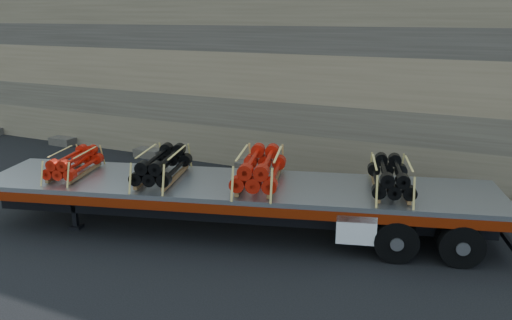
{
  "coord_description": "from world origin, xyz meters",
  "views": [
    {
      "loc": [
        5.11,
        -12.42,
        5.99
      ],
      "look_at": [
        -1.01,
        0.8,
        1.74
      ],
      "focal_mm": 35.0,
      "sensor_mm": 36.0,
      "label": 1
    }
  ],
  "objects_px": {
    "bundle_midfront": "(162,166)",
    "bundle_rear": "(391,177)",
    "trailer": "(236,207)",
    "bundle_midrear": "(260,169)",
    "bundle_front": "(74,164)"
  },
  "relations": [
    {
      "from": "trailer",
      "to": "bundle_front",
      "type": "relative_size",
      "value": 7.56
    },
    {
      "from": "bundle_rear",
      "to": "bundle_front",
      "type": "bearing_deg",
      "value": -180.0
    },
    {
      "from": "trailer",
      "to": "bundle_rear",
      "type": "distance_m",
      "value": 4.35
    },
    {
      "from": "bundle_midfront",
      "to": "bundle_rear",
      "type": "relative_size",
      "value": 1.03
    },
    {
      "from": "bundle_front",
      "to": "bundle_midrear",
      "type": "distance_m",
      "value": 5.54
    },
    {
      "from": "trailer",
      "to": "bundle_midrear",
      "type": "distance_m",
      "value": 1.34
    },
    {
      "from": "bundle_midrear",
      "to": "bundle_rear",
      "type": "relative_size",
      "value": 1.13
    },
    {
      "from": "trailer",
      "to": "bundle_midrear",
      "type": "height_order",
      "value": "bundle_midrear"
    },
    {
      "from": "bundle_midfront",
      "to": "bundle_rear",
      "type": "distance_m",
      "value": 6.35
    },
    {
      "from": "bundle_front",
      "to": "bundle_rear",
      "type": "relative_size",
      "value": 0.88
    },
    {
      "from": "bundle_front",
      "to": "bundle_rear",
      "type": "height_order",
      "value": "bundle_rear"
    },
    {
      "from": "bundle_front",
      "to": "bundle_midfront",
      "type": "relative_size",
      "value": 0.85
    },
    {
      "from": "bundle_midfront",
      "to": "bundle_midrear",
      "type": "bearing_deg",
      "value": 0.0
    },
    {
      "from": "bundle_midfront",
      "to": "bundle_rear",
      "type": "xyz_separation_m",
      "value": [
        6.12,
        1.72,
        -0.01
      ]
    },
    {
      "from": "bundle_rear",
      "to": "bundle_midfront",
      "type": "bearing_deg",
      "value": 180.0
    }
  ]
}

